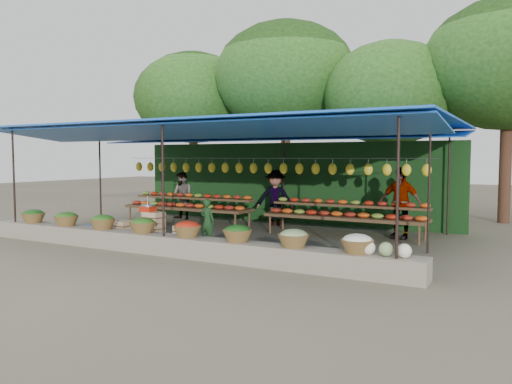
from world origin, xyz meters
The scene contains 16 objects.
ground centered at (0.00, 0.00, 0.00)m, with size 60.00×60.00×0.00m, color brown.
stone_curb centered at (0.00, -2.75, 0.20)m, with size 10.60×0.55×0.40m, color gray.
stall_canopy centered at (0.00, 0.07, 2.67)m, with size 10.80×6.60×2.82m.
produce_baskets centered at (-0.10, -2.75, 0.56)m, with size 8.98×0.58×0.34m.
netting_backdrop centered at (0.00, 3.15, 1.25)m, with size 10.60×0.06×2.50m, color #1D4518.
tree_row centered at (0.50, 6.09, 4.70)m, with size 16.51×5.50×7.12m.
fruit_table_left centered at (-2.49, 1.35, 0.61)m, with size 4.21×0.95×0.93m.
fruit_table_right centered at (2.51, 1.35, 0.61)m, with size 4.21×0.95×0.93m.
crate_counter centered at (-1.05, -2.00, 0.31)m, with size 2.38×0.38×0.77m.
weighing_scale centered at (-1.19, -2.00, 0.86)m, with size 0.34×0.34×0.37m.
vendor_seated centered at (0.02, -1.32, 0.53)m, with size 0.39×0.26×1.07m, color #1B3D1B.
customer_left centered at (-3.33, 2.15, 0.78)m, with size 0.76×0.59×1.56m, color slate.
customer_mid centered at (0.00, 2.31, 0.83)m, with size 1.08×0.62×1.67m, color slate.
customer_right centered at (3.84, 1.64, 0.90)m, with size 1.06×0.44×1.80m, color slate.
blue_crate_front centered at (-4.01, -2.17, 0.13)m, with size 0.43×0.31×0.26m, color navy.
blue_crate_back centered at (-3.40, -1.71, 0.14)m, with size 0.47×0.34×0.28m, color navy.
Camera 1 is at (6.64, -11.02, 2.05)m, focal length 35.00 mm.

